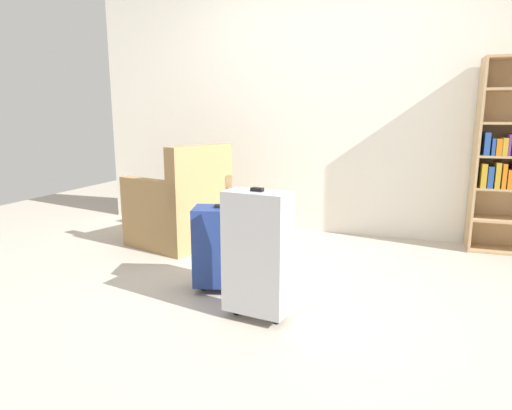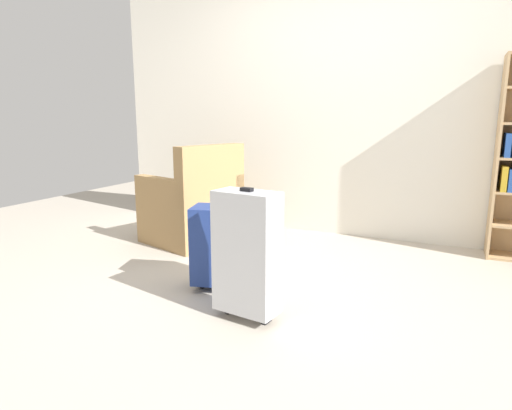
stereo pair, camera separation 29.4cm
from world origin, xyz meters
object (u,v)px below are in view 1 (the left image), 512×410
Objects in this scene: armchair at (181,210)px; suitcase_navy_blue at (222,246)px; suitcase_silver at (257,253)px; mug at (238,250)px.

suitcase_navy_blue is (0.77, -0.89, -0.01)m from armchair.
suitcase_silver reaches higher than suitcase_navy_blue.
suitcase_silver is at bearing -43.11° from suitcase_navy_blue.
mug is 0.21× the size of suitcase_navy_blue.
suitcase_silver is at bearing -63.83° from mug.
armchair is 1.18m from suitcase_navy_blue.
suitcase_navy_blue is at bearing -49.08° from armchair.
armchair is 0.68m from mug.
mug is 1.23m from suitcase_silver.
suitcase_navy_blue is (0.17, -0.73, 0.26)m from mug.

